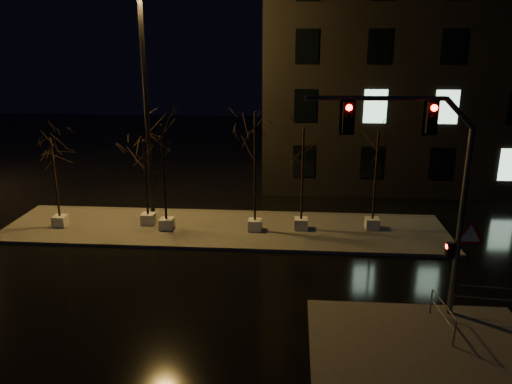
{
  "coord_description": "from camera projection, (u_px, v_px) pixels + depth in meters",
  "views": [
    {
      "loc": [
        3.36,
        -17.19,
        9.18
      ],
      "look_at": [
        1.78,
        3.53,
        2.8
      ],
      "focal_mm": 35.0,
      "sensor_mm": 36.0,
      "label": 1
    }
  ],
  "objects": [
    {
      "name": "building",
      "position": [
        455.0,
        66.0,
        33.27
      ],
      "size": [
        25.0,
        12.0,
        15.0
      ],
      "primitive_type": "cube",
      "color": "black",
      "rests_on": "ground"
    },
    {
      "name": "tree_5",
      "position": [
        377.0,
        154.0,
        23.72
      ],
      "size": [
        1.8,
        1.8,
        5.01
      ],
      "color": "silver",
      "rests_on": "median"
    },
    {
      "name": "tree_3",
      "position": [
        255.0,
        139.0,
        23.3
      ],
      "size": [
        1.8,
        1.8,
        5.99
      ],
      "color": "silver",
      "rests_on": "median"
    },
    {
      "name": "streetlight_main",
      "position": [
        145.0,
        92.0,
        24.4
      ],
      "size": [
        2.85,
        0.76,
        11.39
      ],
      "rotation": [
        0.0,
        0.0,
        0.16
      ],
      "color": "black",
      "rests_on": "median"
    },
    {
      "name": "traffic_signal_mast",
      "position": [
        428.0,
        177.0,
        15.81
      ],
      "size": [
        6.05,
        0.43,
        7.39
      ],
      "rotation": [
        0.0,
        0.0,
        0.05
      ],
      "color": "#57595E",
      "rests_on": "sidewalk_corner"
    },
    {
      "name": "tree_4",
      "position": [
        303.0,
        151.0,
        23.64
      ],
      "size": [
        1.8,
        1.8,
        5.21
      ],
      "color": "silver",
      "rests_on": "median"
    },
    {
      "name": "tree_2",
      "position": [
        162.0,
        148.0,
        23.59
      ],
      "size": [
        1.8,
        1.8,
        5.38
      ],
      "color": "silver",
      "rests_on": "median"
    },
    {
      "name": "median",
      "position": [
        224.0,
        229.0,
        25.02
      ],
      "size": [
        22.0,
        5.0,
        0.15
      ],
      "primitive_type": "cube",
      "color": "#4A4742",
      "rests_on": "ground"
    },
    {
      "name": "guard_rail_b",
      "position": [
        443.0,
        312.0,
        16.07
      ],
      "size": [
        0.26,
        1.96,
        0.94
      ],
      "rotation": [
        0.0,
        0.0,
        1.68
      ],
      "color": "#57595E",
      "rests_on": "sidewalk_corner"
    },
    {
      "name": "tree_1",
      "position": [
        144.0,
        160.0,
        24.48
      ],
      "size": [
        1.8,
        1.8,
        4.44
      ],
      "color": "silver",
      "rests_on": "median"
    },
    {
      "name": "guard_rail_a",
      "position": [
        486.0,
        296.0,
        16.93
      ],
      "size": [
        2.41,
        0.3,
        1.04
      ],
      "rotation": [
        0.0,
        0.0,
        -0.1
      ],
      "color": "#57595E",
      "rests_on": "sidewalk_corner"
    },
    {
      "name": "sidewalk_corner",
      "position": [
        423.0,
        347.0,
        15.42
      ],
      "size": [
        7.0,
        5.0,
        0.15
      ],
      "primitive_type": "cube",
      "color": "#4A4742",
      "rests_on": "ground"
    },
    {
      "name": "tree_0",
      "position": [
        53.0,
        158.0,
        24.13
      ],
      "size": [
        1.8,
        1.8,
        4.64
      ],
      "color": "silver",
      "rests_on": "median"
    },
    {
      "name": "ground",
      "position": [
        203.0,
        287.0,
        19.32
      ],
      "size": [
        90.0,
        90.0,
        0.0
      ],
      "primitive_type": "plane",
      "color": "black",
      "rests_on": "ground"
    }
  ]
}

